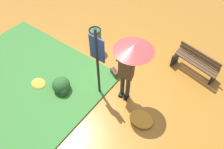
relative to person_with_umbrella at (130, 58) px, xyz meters
name	(u,v)px	position (x,y,z in m)	size (l,w,h in m)	color
ground_plane	(123,89)	(-0.23, 0.15, -1.55)	(18.00, 18.00, 0.00)	#9E6623
grass_verge	(22,81)	(-2.94, -1.45, -1.53)	(4.80, 4.00, 0.05)	#387533
person_with_umbrella	(130,58)	(0.00, 0.00, 0.00)	(0.96, 0.96, 2.04)	#2D2823
info_sign_post	(97,57)	(-0.74, -0.34, -0.11)	(0.44, 0.07, 2.30)	black
handbag	(115,73)	(-0.76, 0.43, -1.42)	(0.33, 0.26, 0.37)	#4C3323
park_bench	(196,63)	(1.17, 2.04, -1.15)	(1.41, 0.65, 0.75)	black
trash_bin	(95,39)	(-2.01, 1.06, -1.13)	(0.42, 0.42, 0.83)	#2D5138
shrub_cluster	(62,86)	(-1.65, -0.97, -1.33)	(0.57, 0.52, 0.47)	#285628
leaf_pile_near_person	(39,83)	(-2.40, -1.23, -1.50)	(0.49, 0.39, 0.11)	gold
leaf_pile_by_bench	(141,119)	(0.74, -0.43, -1.48)	(0.67, 0.53, 0.15)	#C68428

